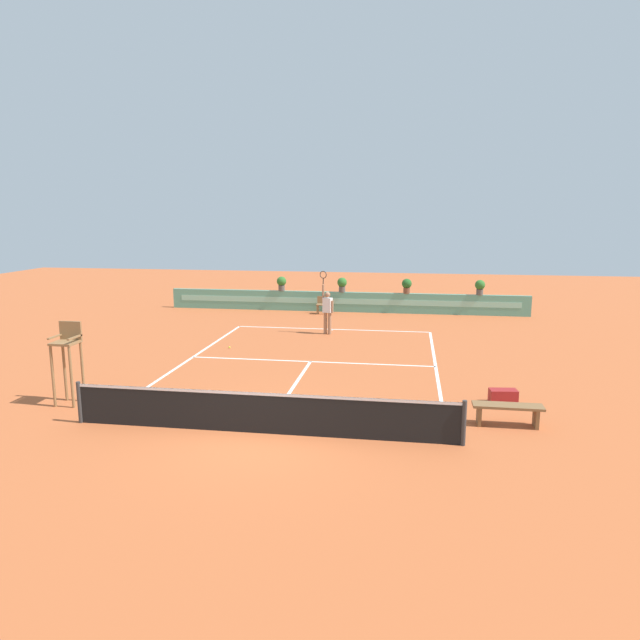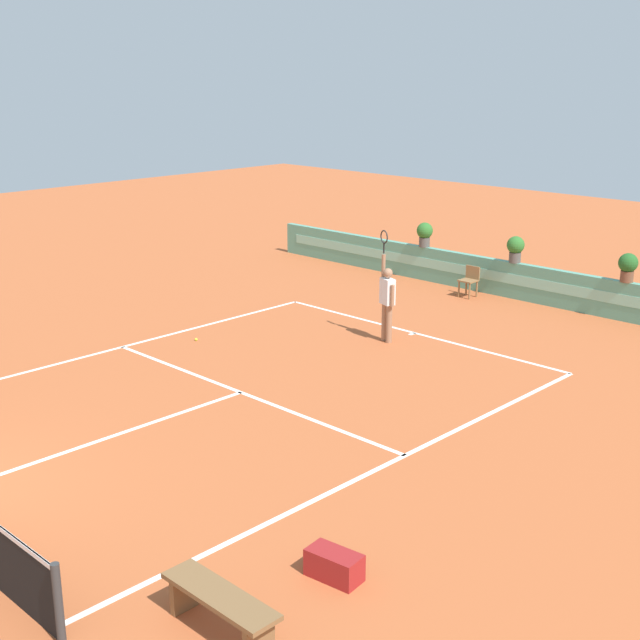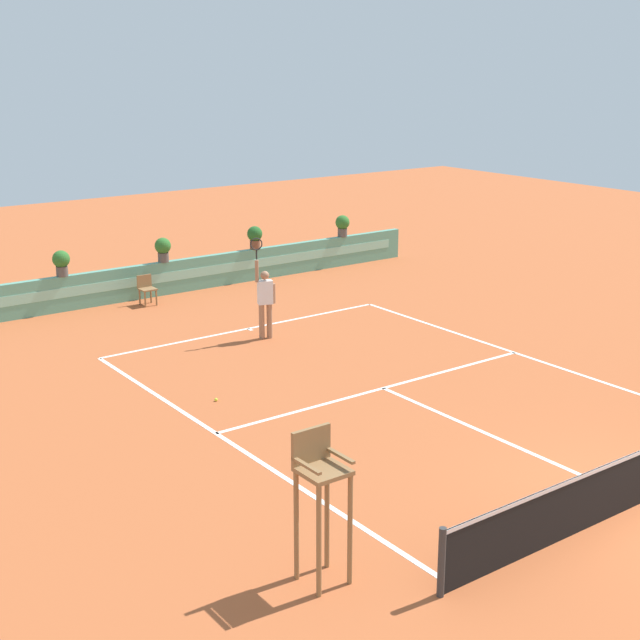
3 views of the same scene
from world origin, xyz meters
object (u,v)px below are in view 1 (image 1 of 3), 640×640
potted_plant_centre (342,284)px  gear_bag (503,396)px  potted_plant_far_right (480,286)px  potted_plant_left (282,283)px  tennis_player (327,309)px  potted_plant_right (407,285)px  bench_courtside (508,410)px  tennis_ball_near_baseline (229,347)px  ball_kid_chair (321,304)px  umpire_chair (68,353)px

potted_plant_centre → gear_bag: bearing=-66.5°
gear_bag → potted_plant_centre: potted_plant_centre is taller
potted_plant_far_right → potted_plant_centre: size_ratio=1.00×
potted_plant_left → potted_plant_far_right: bearing=0.0°
tennis_player → potted_plant_right: bearing=60.0°
tennis_player → potted_plant_left: (-3.14, 5.47, 0.36)m
potted_plant_far_right → potted_plant_right: bearing=180.0°
bench_courtside → potted_plant_right: bearing=99.2°
tennis_ball_near_baseline → potted_plant_far_right: bearing=40.9°
ball_kid_chair → bench_courtside: (6.58, -14.32, -0.10)m
gear_bag → potted_plant_centre: (-5.81, 13.37, 1.23)m
tennis_player → potted_plant_far_right: size_ratio=3.57×
umpire_chair → bench_courtside: umpire_chair is taller
umpire_chair → gear_bag: size_ratio=3.06×
potted_plant_right → gear_bag: bearing=-79.0°
tennis_ball_near_baseline → potted_plant_far_right: 13.10m
ball_kid_chair → potted_plant_centre: 1.51m
potted_plant_centre → potted_plant_left: bearing=180.0°
umpire_chair → potted_plant_right: umpire_chair is taller
umpire_chair → potted_plant_far_right: 19.32m
bench_courtside → tennis_player: 11.11m
ball_kid_chair → potted_plant_far_right: potted_plant_far_right is taller
potted_plant_right → potted_plant_left: size_ratio=1.00×
tennis_player → potted_plant_centre: bearing=90.4°
potted_plant_right → potted_plant_far_right: same height
umpire_chair → bench_courtside: 11.01m
ball_kid_chair → potted_plant_centre: potted_plant_centre is taller
gear_bag → potted_plant_right: bearing=101.0°
ball_kid_chair → potted_plant_left: (-2.16, 0.73, 0.93)m
tennis_ball_near_baseline → potted_plant_far_right: (9.85, 8.53, 1.38)m
potted_plant_centre → umpire_chair: bearing=-109.4°
potted_plant_right → potted_plant_centre: same height
potted_plant_right → potted_plant_far_right: 3.49m
bench_courtside → tennis_player: tennis_player is taller
potted_plant_right → potted_plant_left: same height
tennis_player → potted_plant_far_right: 8.62m
bench_courtside → potted_plant_centre: 16.10m
ball_kid_chair → potted_plant_far_right: (7.63, 0.73, 0.93)m
tennis_player → tennis_ball_near_baseline: bearing=-136.2°
ball_kid_chair → tennis_player: tennis_player is taller
potted_plant_right → potted_plant_far_right: (3.49, 0.00, 0.00)m
bench_courtside → potted_plant_centre: bearing=110.6°
tennis_player → tennis_ball_near_baseline: (-3.20, -3.06, -1.02)m
umpire_chair → potted_plant_far_right: umpire_chair is taller
potted_plant_right → potted_plant_centre: (-3.20, 0.00, 0.00)m
umpire_chair → bench_courtside: bearing=0.4°
potted_plant_left → bench_courtside: bearing=-59.9°
tennis_ball_near_baseline → potted_plant_right: size_ratio=0.09×
potted_plant_right → potted_plant_far_right: size_ratio=1.00×
gear_bag → tennis_player: tennis_player is taller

